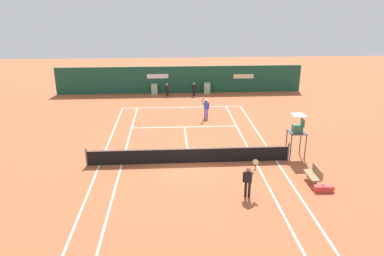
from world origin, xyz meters
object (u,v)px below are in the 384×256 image
object	(u,v)px
player_near_side	(248,179)
umpire_chair	(297,130)
ball_kid_right_post	(194,88)
tennis_ball_mid_court	(187,139)
ball_kid_centre_post	(167,89)
equipment_bag	(325,189)
player_on_baseline	(206,107)
player_bench	(314,174)

from	to	relation	value
player_near_side	umpire_chair	bearing A→B (deg)	73.46
ball_kid_right_post	tennis_ball_mid_court	world-z (taller)	ball_kid_right_post
umpire_chair	ball_kid_centre_post	distance (m)	17.18
tennis_ball_mid_court	equipment_bag	bearing A→B (deg)	-48.75
player_near_side	ball_kid_right_post	bearing A→B (deg)	118.05
player_on_baseline	tennis_ball_mid_court	bearing A→B (deg)	78.96
equipment_bag	player_near_side	xyz separation A→B (m)	(-4.04, -0.25, 0.80)
umpire_chair	player_on_baseline	distance (m)	9.46
umpire_chair	equipment_bag	xyz separation A→B (m)	(0.13, -4.30, -1.62)
ball_kid_right_post	player_on_baseline	bearing A→B (deg)	91.55
equipment_bag	player_near_side	world-z (taller)	player_near_side
player_on_baseline	player_near_side	size ratio (longest dim) A/B	0.96
umpire_chair	ball_kid_right_post	size ratio (longest dim) A/B	2.04
player_bench	tennis_ball_mid_court	size ratio (longest dim) A/B	19.73
umpire_chair	ball_kid_right_post	bearing A→B (deg)	19.07
equipment_bag	player_near_side	bearing A→B (deg)	-176.44
player_near_side	ball_kid_centre_post	size ratio (longest dim) A/B	1.44
player_near_side	equipment_bag	bearing A→B (deg)	27.73
umpire_chair	player_near_side	distance (m)	6.05
ball_kid_right_post	player_near_side	bearing A→B (deg)	91.29
umpire_chair	tennis_ball_mid_court	world-z (taller)	umpire_chair
player_near_side	ball_kid_centre_post	xyz separation A→B (m)	(-4.02, 19.75, -0.22)
player_on_baseline	ball_kid_right_post	xyz separation A→B (m)	(-0.51, 7.05, -0.15)
player_on_baseline	player_near_side	bearing A→B (deg)	102.84
ball_kid_centre_post	tennis_ball_mid_court	size ratio (longest dim) A/B	18.77
umpire_chair	player_near_side	xyz separation A→B (m)	(-3.91, -4.55, -0.82)
umpire_chair	player_on_baseline	world-z (taller)	umpire_chair
umpire_chair	ball_kid_centre_post	xyz separation A→B (m)	(-7.93, 15.20, -1.04)
player_bench	equipment_bag	world-z (taller)	player_bench
player_near_side	ball_kid_right_post	xyz separation A→B (m)	(-1.34, 19.75, -0.18)
ball_kid_centre_post	tennis_ball_mid_court	distance (m)	12.01
equipment_bag	player_near_side	size ratio (longest dim) A/B	0.58
player_bench	equipment_bag	size ratio (longest dim) A/B	1.26
player_bench	tennis_ball_mid_court	distance (m)	9.24
tennis_ball_mid_court	player_bench	bearing A→B (deg)	-45.83
player_on_baseline	ball_kid_right_post	bearing A→B (deg)	-76.76
player_on_baseline	ball_kid_right_post	world-z (taller)	player_on_baseline
umpire_chair	equipment_bag	bearing A→B (deg)	-178.26
ball_kid_centre_post	player_near_side	bearing A→B (deg)	94.32
umpire_chair	player_bench	world-z (taller)	umpire_chair
player_bench	player_near_side	xyz separation A→B (m)	(-3.82, -1.22, 0.45)
player_near_side	tennis_ball_mid_court	world-z (taller)	player_near_side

